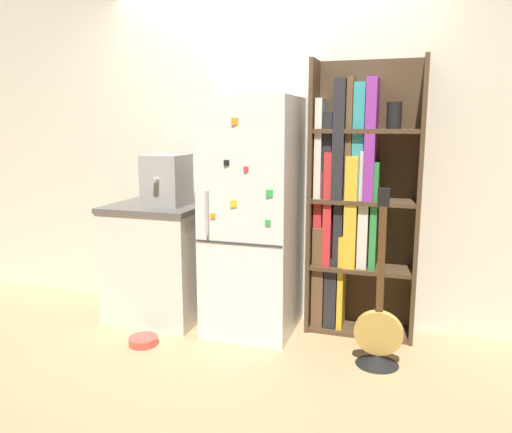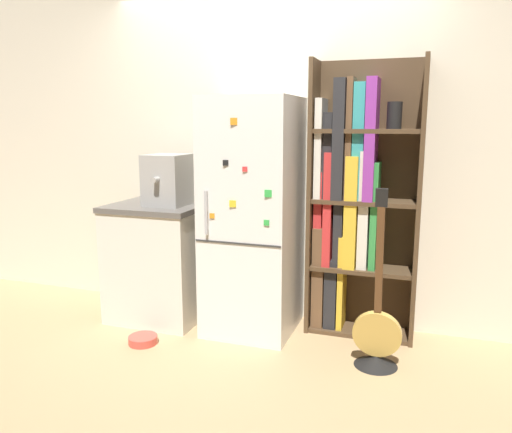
% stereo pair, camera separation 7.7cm
% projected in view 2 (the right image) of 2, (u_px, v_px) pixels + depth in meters
% --- Properties ---
extents(ground_plane, '(16.00, 16.00, 0.00)m').
position_uv_depth(ground_plane, '(247.00, 334.00, 3.67)').
color(ground_plane, tan).
extents(wall_back, '(8.00, 0.05, 2.60)m').
position_uv_depth(wall_back, '(267.00, 153.00, 3.87)').
color(wall_back, beige).
rests_on(wall_back, ground_plane).
extents(refrigerator, '(0.63, 0.66, 1.71)m').
position_uv_depth(refrigerator, '(253.00, 217.00, 3.64)').
color(refrigerator, white).
rests_on(refrigerator, ground_plane).
extents(bookshelf, '(0.77, 0.30, 1.97)m').
position_uv_depth(bookshelf, '(353.00, 201.00, 3.57)').
color(bookshelf, '#4C3823').
rests_on(bookshelf, ground_plane).
extents(kitchen_counter, '(0.72, 0.66, 0.91)m').
position_uv_depth(kitchen_counter, '(161.00, 260.00, 3.95)').
color(kitchen_counter, silver).
rests_on(kitchen_counter, ground_plane).
extents(espresso_machine, '(0.29, 0.38, 0.38)m').
position_uv_depth(espresso_machine, '(168.00, 180.00, 3.79)').
color(espresso_machine, '#A5A39E').
rests_on(espresso_machine, kitchen_counter).
extents(guitar, '(0.31, 0.28, 1.16)m').
position_uv_depth(guitar, '(377.00, 341.00, 3.16)').
color(guitar, black).
rests_on(guitar, ground_plane).
extents(pet_bowl, '(0.20, 0.20, 0.06)m').
position_uv_depth(pet_bowl, '(143.00, 339.00, 3.51)').
color(pet_bowl, '#D84C3F').
rests_on(pet_bowl, ground_plane).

